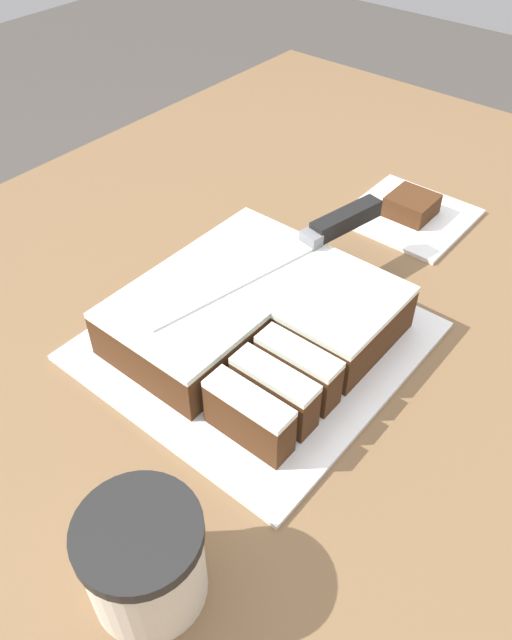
% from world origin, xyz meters
% --- Properties ---
extents(ground_plane, '(8.00, 8.00, 0.00)m').
position_xyz_m(ground_plane, '(0.00, 0.00, 0.00)').
color(ground_plane, '#4C4742').
extents(countertop, '(1.40, 1.10, 0.94)m').
position_xyz_m(countertop, '(0.00, 0.00, 0.47)').
color(countertop, brown).
rests_on(countertop, ground_plane).
extents(cake_board, '(0.33, 0.32, 0.01)m').
position_xyz_m(cake_board, '(-0.06, 0.03, 0.94)').
color(cake_board, white).
rests_on(cake_board, countertop).
extents(cake, '(0.26, 0.25, 0.06)m').
position_xyz_m(cake, '(-0.05, 0.03, 0.97)').
color(cake, '#472814').
rests_on(cake, cake_board).
extents(knife, '(0.33, 0.09, 0.02)m').
position_xyz_m(knife, '(0.08, 0.04, 1.01)').
color(knife, silver).
rests_on(knife, cake).
extents(coffee_cup, '(0.10, 0.10, 0.09)m').
position_xyz_m(coffee_cup, '(-0.32, -0.09, 0.98)').
color(coffee_cup, beige).
rests_on(coffee_cup, countertop).
extents(paper_napkin, '(0.16, 0.16, 0.01)m').
position_xyz_m(paper_napkin, '(0.28, 0.02, 0.94)').
color(paper_napkin, white).
rests_on(paper_napkin, countertop).
extents(brownie, '(0.06, 0.06, 0.03)m').
position_xyz_m(brownie, '(0.28, 0.02, 0.96)').
color(brownie, '#472814').
rests_on(brownie, paper_napkin).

